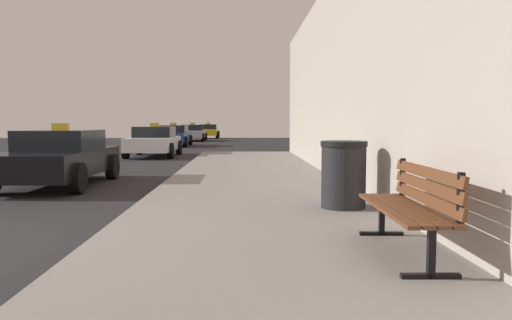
{
  "coord_description": "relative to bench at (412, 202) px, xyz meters",
  "views": [
    {
      "loc": [
        3.71,
        -5.47,
        1.45
      ],
      "look_at": [
        3.91,
        1.48,
        0.9
      ],
      "focal_mm": 33.8,
      "sensor_mm": 36.0,
      "label": 1
    }
  ],
  "objects": [
    {
      "name": "car_yellow",
      "position": [
        -4.8,
        40.26,
        -0.02
      ],
      "size": [
        1.97,
        4.14,
        1.43
      ],
      "rotation": [
        0.0,
        0.0,
        3.14
      ],
      "color": "yellow",
      "rests_on": "ground_plane"
    },
    {
      "name": "car_white",
      "position": [
        -5.42,
        15.93,
        -0.02
      ],
      "size": [
        2.0,
        4.03,
        1.43
      ],
      "rotation": [
        0.0,
        0.0,
        3.14
      ],
      "color": "white",
      "rests_on": "ground_plane"
    },
    {
      "name": "car_silver",
      "position": [
        -5.56,
        33.4,
        -0.02
      ],
      "size": [
        2.06,
        4.53,
        1.43
      ],
      "rotation": [
        0.0,
        0.0,
        3.14
      ],
      "color": "#B7B7BF",
      "rests_on": "ground_plane"
    },
    {
      "name": "bench",
      "position": [
        0.0,
        0.0,
        0.0
      ],
      "size": [
        0.54,
        1.79,
        0.89
      ],
      "rotation": [
        0.0,
        0.0,
        -0.02
      ],
      "color": "brown",
      "rests_on": "sidewalk"
    },
    {
      "name": "car_black",
      "position": [
        -5.88,
        6.49,
        -0.02
      ],
      "size": [
        1.97,
        4.09,
        1.43
      ],
      "rotation": [
        0.0,
        0.0,
        3.14
      ],
      "color": "black",
      "rests_on": "ground_plane"
    },
    {
      "name": "building_wall",
      "position": [
        0.81,
        0.82,
        1.8
      ],
      "size": [
        0.7,
        32.0,
        4.93
      ],
      "primitive_type": "cube",
      "color": "#ADA393",
      "rests_on": "ground_plane"
    },
    {
      "name": "sidewalk",
      "position": [
        -1.39,
        0.82,
        -0.59
      ],
      "size": [
        4.0,
        32.0,
        0.15
      ],
      "primitive_type": "cube",
      "color": "gray",
      "rests_on": "ground_plane"
    },
    {
      "name": "car_blue",
      "position": [
        -5.89,
        25.0,
        -0.02
      ],
      "size": [
        2.04,
        4.36,
        1.43
      ],
      "rotation": [
        0.0,
        0.0,
        3.14
      ],
      "color": "#233899",
      "rests_on": "ground_plane"
    },
    {
      "name": "trash_bin",
      "position": [
        -0.13,
        2.59,
        -0.0
      ],
      "size": [
        0.7,
        0.7,
        1.02
      ],
      "color": "black",
      "rests_on": "sidewalk"
    }
  ]
}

